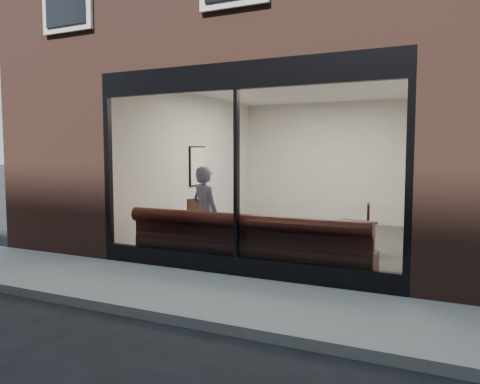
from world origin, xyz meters
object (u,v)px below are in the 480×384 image
at_px(cafe_chair_left, 191,232).
at_px(cafe_table_left, 200,215).
at_px(cafe_chair_right, 357,241).
at_px(cafe_table_right, 352,223).
at_px(banquette, 248,256).
at_px(person, 205,214).

bearing_deg(cafe_chair_left, cafe_table_left, 151.44).
xyz_separation_m(cafe_table_left, cafe_chair_right, (2.53, 1.38, -0.50)).
xyz_separation_m(cafe_table_right, cafe_chair_right, (-0.14, 1.13, -0.50)).
bearing_deg(cafe_chair_left, cafe_table_right, -168.89).
xyz_separation_m(banquette, cafe_table_right, (1.49, 0.80, 0.52)).
bearing_deg(cafe_chair_left, person, 152.23).
bearing_deg(cafe_chair_right, cafe_table_right, 88.59).
relative_size(person, cafe_chair_left, 3.54).
distance_m(banquette, cafe_table_right, 1.77).
height_order(person, cafe_table_right, person).
bearing_deg(cafe_table_right, cafe_table_left, -174.56).
relative_size(cafe_table_left, cafe_chair_right, 1.39).
bearing_deg(cafe_table_left, cafe_chair_right, 28.62).
relative_size(person, cafe_table_left, 2.95).
distance_m(cafe_table_left, cafe_table_right, 2.68).
bearing_deg(person, banquette, -173.29).
relative_size(banquette, cafe_chair_right, 9.98).
bearing_deg(cafe_chair_right, cafe_chair_left, -0.62).
relative_size(banquette, cafe_table_right, 6.78).
bearing_deg(person, cafe_table_left, -26.18).
relative_size(banquette, cafe_chair_left, 8.64).
relative_size(banquette, person, 2.44).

